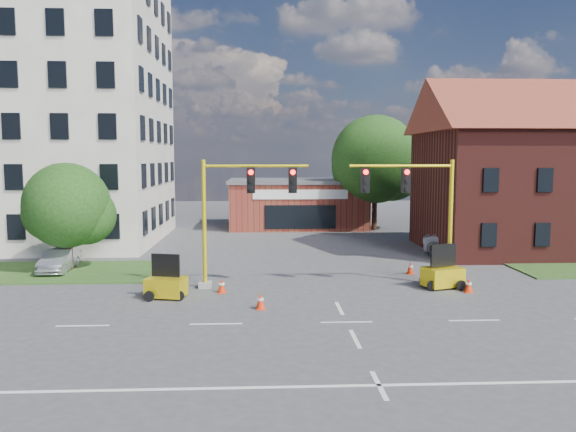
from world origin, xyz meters
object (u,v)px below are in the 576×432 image
object	(u,v)px
signal_mast_west	(238,207)
trailer_east	(443,275)
pickup_white	(470,243)
signal_mast_east	(418,207)
trailer_west	(166,285)

from	to	relation	value
signal_mast_west	trailer_east	distance (m)	10.42
pickup_white	signal_mast_east	bearing A→B (deg)	168.89
trailer_west	pickup_white	world-z (taller)	trailer_west
trailer_west	trailer_east	size ratio (longest dim) A/B	0.92
signal_mast_west	pickup_white	distance (m)	17.11
signal_mast_east	signal_mast_west	bearing A→B (deg)	180.00
trailer_west	pickup_white	xyz separation A→B (m)	(17.78, 10.31, 0.22)
trailer_west	pickup_white	bearing A→B (deg)	43.66
trailer_east	pickup_white	bearing A→B (deg)	43.19
signal_mast_west	signal_mast_east	bearing A→B (deg)	0.00
trailer_west	trailer_east	xyz separation A→B (m)	(13.08, 1.39, 0.04)
signal_mast_west	trailer_west	world-z (taller)	signal_mast_west
signal_mast_west	trailer_east	world-z (taller)	signal_mast_west
signal_mast_west	trailer_east	bearing A→B (deg)	-2.99
signal_mast_west	trailer_west	distance (m)	4.99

